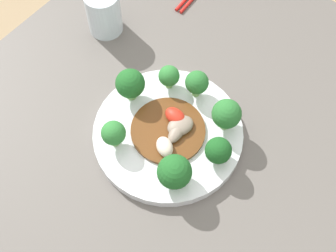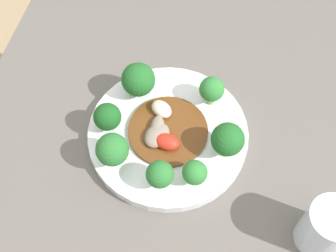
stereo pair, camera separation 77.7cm
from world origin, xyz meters
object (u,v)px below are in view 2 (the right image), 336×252
broccoli_north (107,117)px  stirfry_center (165,130)px  plate (168,135)px  drinking_glass (325,228)px  broccoli_south (228,140)px  broccoli_southwest (195,173)px  broccoli_southeast (212,90)px  broccoli_west (160,175)px  broccoli_northeast (138,80)px  broccoli_northwest (112,150)px

broccoli_north → stirfry_center: bearing=-84.3°
broccoli_north → plate: bearing=-83.1°
drinking_glass → broccoli_north: bearing=73.6°
broccoli_south → broccoli_southwest: (-0.06, 0.04, -0.01)m
broccoli_southwest → broccoli_southeast: bearing=1.1°
stirfry_center → broccoli_south: bearing=-96.8°
stirfry_center → drinking_glass: (-0.12, -0.27, 0.02)m
broccoli_southeast → drinking_glass: bearing=-133.7°
plate → drinking_glass: (-0.12, -0.27, 0.04)m
broccoli_southeast → broccoli_south: bearing=-155.4°
broccoli_west → drinking_glass: bearing=-95.2°
broccoli_south → stirfry_center: size_ratio=0.52×
broccoli_south → broccoli_southeast: size_ratio=1.18×
broccoli_west → broccoli_southeast: 0.18m
plate → broccoli_southeast: bearing=-36.9°
broccoli_southwest → stirfry_center: (0.08, 0.07, -0.02)m
plate → broccoli_north: broccoli_north is taller
broccoli_west → broccoli_southwest: broccoli_west is taller
broccoli_southeast → stirfry_center: (-0.08, 0.06, -0.03)m
broccoli_northeast → broccoli_southeast: 0.13m
broccoli_south → broccoli_north: bearing=89.1°
broccoli_southwest → broccoli_northwest: broccoli_northwest is taller
plate → broccoli_north: bearing=96.9°
stirfry_center → broccoli_north: bearing=95.7°
broccoli_west → broccoli_northwest: bearing=74.9°
broccoli_west → stirfry_center: broccoli_west is taller
broccoli_southeast → broccoli_southwest: bearing=-178.9°
broccoli_southwest → stirfry_center: size_ratio=0.38×
plate → stirfry_center: size_ratio=2.02×
broccoli_northwest → broccoli_southeast: 0.20m
stirfry_center → drinking_glass: size_ratio=1.39×
stirfry_center → drinking_glass: bearing=-113.4°
broccoli_south → broccoli_southwest: size_ratio=1.35×
plate → stirfry_center: stirfry_center is taller
broccoli_west → stirfry_center: size_ratio=0.44×
broccoli_southwest → broccoli_northeast: 0.20m
broccoli_north → broccoli_south: bearing=-90.9°
broccoli_west → drinking_glass: (-0.02, -0.26, -0.01)m
broccoli_west → broccoli_northwest: broccoli_northwest is taller
broccoli_west → broccoli_north: size_ratio=1.10×
plate → broccoli_north: 0.11m
broccoli_west → broccoli_south: bearing=-48.3°
broccoli_west → broccoli_northeast: size_ratio=0.88×
plate → stirfry_center: bearing=116.5°
broccoli_southwest → broccoli_southeast: (0.16, 0.00, 0.01)m
plate → broccoli_southeast: size_ratio=4.58×
broccoli_southwest → broccoli_northwest: 0.13m
plate → broccoli_southeast: broccoli_southeast is taller
broccoli_northwest → broccoli_southeast: bearing=-40.7°
broccoli_south → drinking_glass: size_ratio=0.72×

